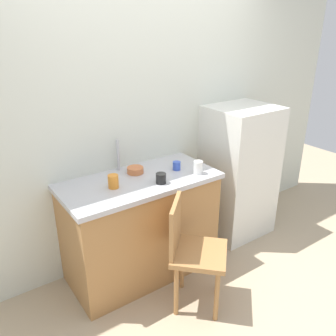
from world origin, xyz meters
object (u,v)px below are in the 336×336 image
object	(u,v)px
chair	(191,249)
cup_white	(198,167)
refrigerator	(239,172)
cup_black	(161,178)
cup_orange	(113,181)
terracotta_bowl	(135,170)
cup_blue	(177,166)

from	to	relation	value
chair	cup_white	xyz separation A→B (m)	(0.34, 0.36, 0.46)
refrigerator	cup_white	size ratio (longest dim) A/B	12.18
refrigerator	cup_black	size ratio (longest dim) A/B	16.24
chair	cup_orange	distance (m)	0.78
cup_orange	cup_white	xyz separation A→B (m)	(0.70, -0.16, 0.00)
chair	cup_white	world-z (taller)	cup_white
cup_black	cup_white	xyz separation A→B (m)	(0.36, -0.02, 0.01)
cup_orange	cup_white	distance (m)	0.72
terracotta_bowl	cup_white	xyz separation A→B (m)	(0.42, -0.31, 0.03)
chair	cup_blue	distance (m)	0.73
terracotta_bowl	cup_orange	world-z (taller)	cup_orange
cup_blue	cup_orange	bearing A→B (deg)	-179.20
chair	cup_orange	bearing A→B (deg)	79.63
terracotta_bowl	cup_blue	size ratio (longest dim) A/B	1.89
cup_orange	cup_white	world-z (taller)	cup_white
terracotta_bowl	cup_orange	bearing A→B (deg)	-151.68
cup_black	cup_blue	distance (m)	0.30
terracotta_bowl	cup_black	size ratio (longest dim) A/B	1.67
cup_black	cup_blue	size ratio (longest dim) A/B	1.14
chair	terracotta_bowl	bearing A→B (deg)	52.16
chair	cup_blue	size ratio (longest dim) A/B	12.28
terracotta_bowl	cup_white	size ratio (longest dim) A/B	1.25
chair	cup_blue	xyz separation A→B (m)	(0.24, 0.53, 0.44)
refrigerator	cup_blue	xyz separation A→B (m)	(-0.81, -0.04, 0.27)
cup_black	cup_blue	xyz separation A→B (m)	(0.26, 0.15, -0.00)
cup_black	cup_white	bearing A→B (deg)	-3.03
refrigerator	terracotta_bowl	xyz separation A→B (m)	(-1.14, 0.10, 0.26)
cup_orange	cup_blue	world-z (taller)	cup_orange
chair	terracotta_bowl	world-z (taller)	terracotta_bowl
refrigerator	chair	world-z (taller)	refrigerator
refrigerator	cup_orange	distance (m)	1.44
cup_black	cup_white	distance (m)	0.36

